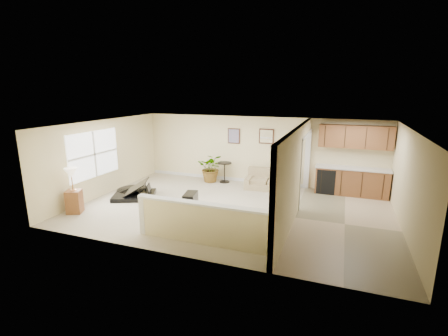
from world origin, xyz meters
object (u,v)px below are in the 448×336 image
(piano_bench, at_px, (190,200))
(piano, at_px, (135,181))
(palm_plant, at_px, (211,168))
(small_plant, at_px, (291,189))
(accent_table, at_px, (225,170))
(lamp_stand, at_px, (73,194))
(loveseat, at_px, (268,179))

(piano_bench, bearing_deg, piano, 172.06)
(piano, height_order, piano_bench, piano)
(piano_bench, xyz_separation_m, palm_plant, (-0.47, 2.79, 0.32))
(piano, xyz_separation_m, palm_plant, (1.71, 2.49, 0.03))
(piano, height_order, small_plant, piano)
(accent_table, relative_size, small_plant, 1.64)
(lamp_stand, bearing_deg, piano, 68.27)
(piano, bearing_deg, lamp_stand, -135.72)
(piano, xyz_separation_m, lamp_stand, (-0.74, -1.87, 0.05))
(piano, bearing_deg, piano_bench, -31.92)
(palm_plant, xyz_separation_m, lamp_stand, (-2.45, -4.36, 0.02))
(loveseat, bearing_deg, lamp_stand, -141.57)
(palm_plant, bearing_deg, accent_table, 11.81)
(piano_bench, bearing_deg, loveseat, 56.78)
(loveseat, xyz_separation_m, small_plant, (0.88, -0.49, -0.14))
(piano, relative_size, piano_bench, 2.80)
(palm_plant, distance_m, lamp_stand, 5.00)
(loveseat, height_order, small_plant, loveseat)
(piano_bench, relative_size, small_plant, 1.40)
(small_plant, distance_m, lamp_stand, 6.74)
(accent_table, bearing_deg, piano, -130.33)
(piano_bench, height_order, palm_plant, palm_plant)
(piano, relative_size, lamp_stand, 1.39)
(piano, height_order, accent_table, piano)
(palm_plant, height_order, small_plant, palm_plant)
(piano, relative_size, loveseat, 1.13)
(piano, height_order, palm_plant, piano)
(piano_bench, bearing_deg, small_plant, 39.86)
(piano_bench, relative_size, palm_plant, 0.56)
(lamp_stand, bearing_deg, piano_bench, 28.23)
(loveseat, distance_m, palm_plant, 2.25)
(loveseat, height_order, accent_table, loveseat)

